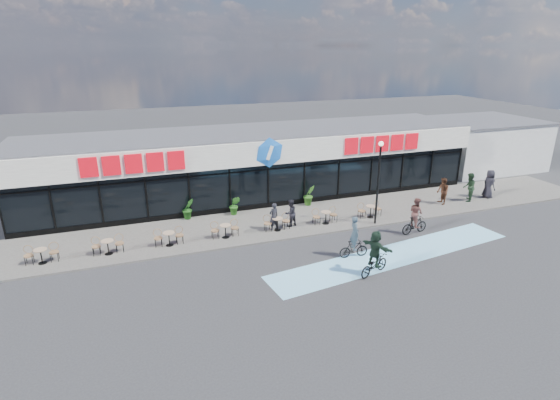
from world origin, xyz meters
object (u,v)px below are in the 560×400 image
(bistro_set_0, at_px, (41,254))
(cyclist_a, at_px, (354,242))
(patron_left, at_px, (274,216))
(patron_right, at_px, (290,213))
(pedestrian_b, at_px, (489,184))
(potted_plant_right, at_px, (309,195))
(potted_plant_mid, at_px, (235,205))
(pedestrian_c, at_px, (469,187))
(lamp_post, at_px, (379,176))
(potted_plant_left, at_px, (188,209))
(cyclist_b, at_px, (415,219))
(pedestrian_a, at_px, (443,191))

(bistro_set_0, bearing_deg, cyclist_a, -16.51)
(patron_left, height_order, patron_right, patron_right)
(bistro_set_0, height_order, pedestrian_b, pedestrian_b)
(potted_plant_right, relative_size, pedestrian_b, 0.70)
(potted_plant_mid, xyz_separation_m, pedestrian_b, (17.29, -2.63, 0.38))
(potted_plant_mid, height_order, patron_right, patron_right)
(potted_plant_mid, height_order, pedestrian_c, pedestrian_c)
(lamp_post, distance_m, potted_plant_left, 11.44)
(patron_right, bearing_deg, cyclist_a, 87.24)
(potted_plant_right, bearing_deg, pedestrian_c, -15.29)
(bistro_set_0, height_order, pedestrian_c, pedestrian_c)
(cyclist_b, bearing_deg, patron_left, 158.16)
(bistro_set_0, distance_m, patron_right, 12.95)
(patron_right, xyz_separation_m, cyclist_a, (1.65, -4.59, -0.07))
(patron_left, height_order, cyclist_b, cyclist_b)
(cyclist_a, relative_size, cyclist_b, 1.03)
(potted_plant_mid, bearing_deg, pedestrian_a, -11.31)
(lamp_post, xyz_separation_m, cyclist_a, (-3.22, -3.29, -2.21))
(patron_right, bearing_deg, pedestrian_a, 158.41)
(lamp_post, distance_m, pedestrian_b, 10.12)
(potted_plant_mid, relative_size, pedestrian_c, 0.62)
(pedestrian_c, distance_m, cyclist_b, 7.31)
(patron_right, bearing_deg, lamp_post, 142.52)
(bistro_set_0, bearing_deg, lamp_post, -3.33)
(potted_plant_left, relative_size, patron_right, 0.79)
(potted_plant_left, bearing_deg, pedestrian_a, -10.34)
(lamp_post, height_order, patron_left, lamp_post)
(potted_plant_left, bearing_deg, pedestrian_c, -9.45)
(patron_right, bearing_deg, potted_plant_right, -152.10)
(potted_plant_mid, bearing_deg, pedestrian_b, -8.66)
(potted_plant_right, distance_m, cyclist_b, 7.19)
(pedestrian_a, bearing_deg, patron_left, -77.02)
(potted_plant_mid, bearing_deg, cyclist_b, -33.97)
(potted_plant_right, relative_size, pedestrian_c, 0.70)
(pedestrian_a, bearing_deg, potted_plant_left, -89.09)
(patron_left, bearing_deg, potted_plant_mid, -79.77)
(lamp_post, height_order, potted_plant_right, lamp_post)
(patron_left, distance_m, pedestrian_a, 11.88)
(potted_plant_left, distance_m, pedestrian_a, 16.49)
(lamp_post, height_order, pedestrian_a, lamp_post)
(potted_plant_right, distance_m, cyclist_a, 7.57)
(lamp_post, xyz_separation_m, pedestrian_c, (7.98, 1.39, -1.97))
(patron_right, xyz_separation_m, cyclist_b, (6.28, -3.14, -0.00))
(potted_plant_mid, distance_m, patron_left, 3.42)
(pedestrian_b, height_order, pedestrian_c, pedestrian_b)
(pedestrian_c, bearing_deg, lamp_post, -33.50)
(patron_left, relative_size, cyclist_a, 0.73)
(potted_plant_right, distance_m, patron_left, 4.69)
(potted_plant_right, xyz_separation_m, cyclist_a, (-0.78, -7.53, 0.05))
(potted_plant_mid, height_order, pedestrian_b, pedestrian_b)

